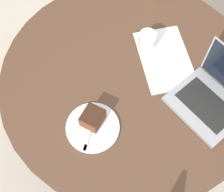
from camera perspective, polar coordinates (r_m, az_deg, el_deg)
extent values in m
plane|color=#B7AD9E|center=(2.08, 2.22, -6.45)|extent=(12.00, 12.00, 0.00)
cylinder|color=#4C3323|center=(2.07, 2.23, -6.36)|extent=(0.55, 0.55, 0.02)
cylinder|color=#4C3323|center=(1.74, 2.63, -2.32)|extent=(0.09, 0.09, 0.68)
cylinder|color=#4C3323|center=(1.42, 3.22, 3.62)|extent=(1.18, 1.18, 0.03)
cube|color=white|center=(1.47, 9.66, 6.77)|extent=(0.39, 0.29, 0.00)
cylinder|color=silver|center=(1.29, -3.55, -5.76)|extent=(0.22, 0.22, 0.01)
cube|color=brown|center=(1.27, -3.58, -3.99)|extent=(0.12, 0.12, 0.06)
cube|color=#351E13|center=(1.24, -3.66, -3.39)|extent=(0.11, 0.11, 0.00)
cube|color=silver|center=(1.28, -4.04, -6.42)|extent=(0.14, 0.12, 0.00)
cube|color=silver|center=(1.26, -4.95, -9.43)|extent=(0.04, 0.04, 0.00)
cylinder|color=silver|center=(1.47, 6.43, 10.02)|extent=(0.08, 0.08, 0.09)
cube|color=gray|center=(1.39, 16.72, -1.69)|extent=(0.34, 0.31, 0.02)
cube|color=black|center=(1.38, 16.83, -1.51)|extent=(0.27, 0.20, 0.00)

